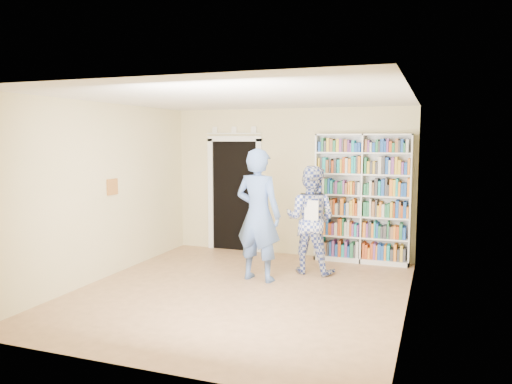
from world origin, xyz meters
TOP-DOWN VIEW (x-y plane):
  - floor at (0.00, 0.00)m, footprint 5.00×5.00m
  - ceiling at (0.00, 0.00)m, footprint 5.00×5.00m
  - wall_back at (0.00, 2.50)m, footprint 4.50×0.00m
  - wall_left at (-2.25, 0.00)m, footprint 0.00×5.00m
  - wall_right at (2.25, 0.00)m, footprint 0.00×5.00m
  - bookshelf at (1.35, 2.34)m, footprint 1.63×0.30m
  - doorway at (-1.10, 2.48)m, footprint 1.10×0.08m
  - wall_art at (-2.23, 0.20)m, footprint 0.03×0.25m
  - man_blue at (0.04, 0.68)m, footprint 0.80×0.59m
  - man_plaid at (0.67, 1.37)m, footprint 0.89×0.72m
  - paper_sheet at (0.75, 1.10)m, footprint 0.22×0.02m

SIDE VIEW (x-z plane):
  - floor at x=0.00m, z-range 0.00..0.00m
  - man_plaid at x=0.67m, z-range 0.00..1.73m
  - man_blue at x=0.04m, z-range 0.00..2.01m
  - paper_sheet at x=0.75m, z-range 0.90..1.21m
  - bookshelf at x=1.35m, z-range 0.01..2.25m
  - doorway at x=-1.10m, z-range -0.04..2.39m
  - wall_back at x=0.00m, z-range -0.90..3.60m
  - wall_left at x=-2.25m, z-range -1.15..3.85m
  - wall_right at x=2.25m, z-range -1.15..3.85m
  - wall_art at x=-2.23m, z-range 1.27..1.52m
  - ceiling at x=0.00m, z-range 2.70..2.70m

